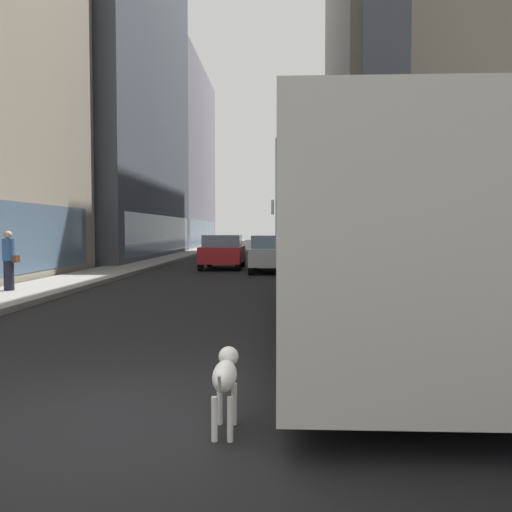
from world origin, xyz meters
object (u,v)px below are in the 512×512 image
Objects in this scene: car_white_van at (296,243)px; car_blue_hatchback at (300,247)px; car_red_coupe at (223,252)px; car_silver_sedan at (272,253)px; pedestrian_with_handbag at (9,260)px; car_black_suv at (304,249)px; dalmatian_dog at (225,376)px; transit_bus at (348,235)px.

car_white_van and car_blue_hatchback have the same top height.
car_red_coupe is 0.82× the size of car_blue_hatchback.
pedestrian_with_handbag reaches higher than car_silver_sedan.
car_black_suv is at bearing 72.36° from car_silver_sedan.
car_red_coupe is 21.07m from dalmatian_dog.
dalmatian_dog is at bearing -90.46° from car_silver_sedan.
dalmatian_dog is (-1.75, -24.07, -0.31)m from car_black_suv.
car_red_coupe and car_blue_hatchback have the same top height.
car_red_coupe reaches higher than dalmatian_dog.
car_blue_hatchback is 1.13× the size of car_black_suv.
car_black_suv is 2.49× the size of pedestrian_with_handbag.
car_black_suv is 24.13m from dalmatian_dog.
car_black_suv is at bearing 85.84° from dalmatian_dog.
car_white_van is 8.03m from car_blue_hatchback.
transit_bus is 14.16m from car_silver_sedan.
transit_bus reaches higher than car_blue_hatchback.
transit_bus is 23.90m from car_blue_hatchback.
car_white_van is 1.03× the size of car_red_coupe.
transit_bus reaches higher than car_black_suv.
car_blue_hatchback reaches higher than dalmatian_dog.
transit_bus is 31.93m from car_white_van.
car_white_van and car_black_suv have the same top height.
transit_bus is at bearing -90.00° from car_white_van.
transit_bus is 2.86× the size of car_white_van.
pedestrian_with_handbag reaches higher than car_black_suv.
car_blue_hatchback is at bearing 90.00° from car_black_suv.
dalmatian_dog is 0.57× the size of pedestrian_with_handbag.
car_white_van is 12.84m from car_black_suv.
car_white_van is at bearing 90.00° from car_black_suv.
transit_bus is 11.98× the size of dalmatian_dog.
car_white_van is 16.46m from car_red_coupe.
car_silver_sedan is 5.28m from car_black_suv.
car_white_van is (0.00, 31.91, -0.96)m from transit_bus.
car_blue_hatchback is at bearing 86.53° from dalmatian_dog.
pedestrian_with_handbag is (-7.34, -8.98, 0.19)m from car_silver_sedan.
pedestrian_with_handbag is at bearing -108.41° from car_white_van.
car_white_van is at bearing 90.00° from transit_bus.
car_silver_sedan is at bearing 96.50° from transit_bus.
car_silver_sedan is 4.43× the size of dalmatian_dog.
car_white_van is at bearing 71.59° from pedestrian_with_handbag.
transit_bus is at bearing -90.00° from car_blue_hatchback.
car_red_coupe is at bearing 104.08° from transit_bus.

